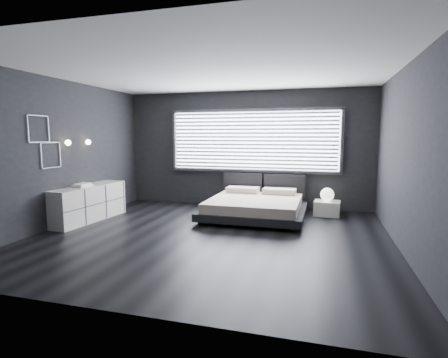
# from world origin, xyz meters

# --- Properties ---
(room) EXTENTS (6.04, 6.00, 2.80)m
(room) POSITION_xyz_m (0.00, 0.00, 1.40)
(room) COLOR black
(room) RESTS_ON ground
(window) EXTENTS (4.14, 0.09, 1.52)m
(window) POSITION_xyz_m (0.20, 2.70, 1.61)
(window) COLOR white
(window) RESTS_ON ground
(headboard) EXTENTS (1.96, 0.16, 0.52)m
(headboard) POSITION_xyz_m (0.48, 2.64, 0.57)
(headboard) COLOR black
(headboard) RESTS_ON ground
(sconce_near) EXTENTS (0.18, 0.11, 0.11)m
(sconce_near) POSITION_xyz_m (-2.88, 0.05, 1.60)
(sconce_near) COLOR silver
(sconce_near) RESTS_ON ground
(sconce_far) EXTENTS (0.18, 0.11, 0.11)m
(sconce_far) POSITION_xyz_m (-2.88, 0.65, 1.60)
(sconce_far) COLOR silver
(sconce_far) RESTS_ON ground
(wall_art_upper) EXTENTS (0.01, 0.48, 0.48)m
(wall_art_upper) POSITION_xyz_m (-2.98, -0.55, 1.85)
(wall_art_upper) COLOR #47474C
(wall_art_upper) RESTS_ON ground
(wall_art_lower) EXTENTS (0.01, 0.48, 0.48)m
(wall_art_lower) POSITION_xyz_m (-2.98, -0.30, 1.38)
(wall_art_lower) COLOR #47474C
(wall_art_lower) RESTS_ON ground
(bed) EXTENTS (2.09, 1.99, 0.54)m
(bed) POSITION_xyz_m (0.48, 1.59, 0.25)
(bed) COLOR black
(bed) RESTS_ON ground
(nightstand) EXTENTS (0.57, 0.49, 0.32)m
(nightstand) POSITION_xyz_m (1.95, 2.22, 0.16)
(nightstand) COLOR white
(nightstand) RESTS_ON ground
(orb_lamp) EXTENTS (0.29, 0.29, 0.29)m
(orb_lamp) POSITION_xyz_m (1.95, 2.21, 0.46)
(orb_lamp) COLOR white
(orb_lamp) RESTS_ON nightstand
(dresser) EXTENTS (0.65, 1.84, 0.72)m
(dresser) POSITION_xyz_m (-2.78, 0.42, 0.36)
(dresser) COLOR white
(dresser) RESTS_ON ground
(book_stack) EXTENTS (0.29, 0.36, 0.07)m
(book_stack) POSITION_xyz_m (-2.76, 0.25, 0.75)
(book_stack) COLOR white
(book_stack) RESTS_ON dresser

